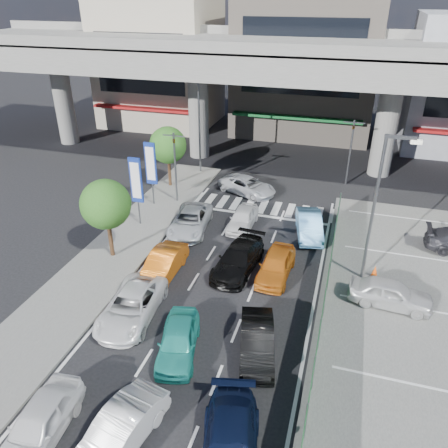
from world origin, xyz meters
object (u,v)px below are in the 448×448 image
(street_lamp_left, at_px, (201,117))
(signboard_near, at_px, (136,182))
(van_white_back_left, at_px, (39,424))
(sedan_black_mid, at_px, (238,259))
(taxi_orange_right, at_px, (276,265))
(wagon_silver_front_left, at_px, (190,221))
(tree_far, at_px, (168,145))
(hatch_black_mid_right, at_px, (257,342))
(sedan_white_front_mid, at_px, (243,218))
(kei_truck_front_right, at_px, (309,225))
(tree_near, at_px, (106,205))
(taxi_orange_left, at_px, (163,265))
(hatch_white_back_mid, at_px, (119,432))
(sedan_white_mid_left, at_px, (132,306))
(taxi_teal_mid, at_px, (178,340))
(signboard_far, at_px, (151,165))
(traffic_cone, at_px, (375,272))
(traffic_light_right, at_px, (352,136))
(street_lamp_right, at_px, (379,199))
(traffic_light_left, at_px, (174,151))
(crossing_wagon_silver, at_px, (247,186))
(parked_sedan_white, at_px, (391,293))

(street_lamp_left, relative_size, signboard_near, 1.70)
(van_white_back_left, distance_m, sedan_black_mid, 12.61)
(taxi_orange_right, bearing_deg, wagon_silver_front_left, 153.33)
(sedan_black_mid, distance_m, wagon_silver_front_left, 5.42)
(tree_far, relative_size, hatch_black_mid_right, 1.20)
(sedan_white_front_mid, distance_m, kei_truck_front_right, 4.29)
(tree_near, distance_m, taxi_orange_left, 4.60)
(taxi_orange_left, height_order, wagon_silver_front_left, taxi_orange_left)
(hatch_black_mid_right, bearing_deg, hatch_white_back_mid, -135.37)
(sedan_white_mid_left, distance_m, taxi_teal_mid, 3.33)
(street_lamp_left, distance_m, signboard_far, 7.32)
(signboard_far, xyz_separation_m, tree_near, (0.60, -6.99, 0.32))
(sedan_white_mid_left, height_order, traffic_cone, sedan_white_mid_left)
(van_white_back_left, bearing_deg, signboard_near, 99.42)
(traffic_light_right, xyz_separation_m, street_lamp_right, (1.67, -13.00, 0.83))
(hatch_black_mid_right, distance_m, kei_truck_front_right, 11.02)
(hatch_white_back_mid, bearing_deg, tree_near, 131.76)
(traffic_light_left, relative_size, taxi_orange_left, 1.24)
(tree_far, xyz_separation_m, kei_truck_front_right, (11.46, -4.62, -2.70))
(traffic_light_right, height_order, street_lamp_left, street_lamp_left)
(sedan_black_mid, xyz_separation_m, sedan_white_front_mid, (-1.01, 4.83, -0.05))
(sedan_black_mid, bearing_deg, sedan_white_mid_left, -119.79)
(tree_near, distance_m, kei_truck_front_right, 12.47)
(street_lamp_right, height_order, signboard_far, street_lamp_right)
(taxi_teal_mid, bearing_deg, taxi_orange_right, 53.71)
(tree_far, xyz_separation_m, van_white_back_left, (4.32, -21.67, -2.70))
(wagon_silver_front_left, bearing_deg, traffic_light_left, 116.42)
(traffic_light_right, xyz_separation_m, street_lamp_left, (-11.83, -1.00, 0.83))
(traffic_light_left, distance_m, signboard_far, 1.93)
(tree_far, bearing_deg, traffic_light_left, -57.38)
(taxi_teal_mid, xyz_separation_m, kei_truck_front_right, (4.09, 11.89, 0.02))
(traffic_light_right, bearing_deg, taxi_teal_mid, -105.75)
(traffic_light_right, height_order, sedan_black_mid, traffic_light_right)
(crossing_wagon_silver, bearing_deg, street_lamp_right, -111.08)
(hatch_black_mid_right, bearing_deg, crossing_wagon_silver, 92.31)
(traffic_light_left, distance_m, van_white_back_left, 19.63)
(traffic_light_right, relative_size, tree_far, 1.08)
(hatch_white_back_mid, distance_m, traffic_cone, 15.30)
(street_lamp_right, distance_m, taxi_teal_mid, 11.77)
(taxi_orange_right, relative_size, crossing_wagon_silver, 0.89)
(hatch_black_mid_right, height_order, sedan_white_front_mid, hatch_black_mid_right)
(sedan_white_mid_left, xyz_separation_m, kei_truck_front_right, (7.06, 10.39, 0.02))
(hatch_black_mid_right, relative_size, parked_sedan_white, 1.01)
(street_lamp_right, xyz_separation_m, signboard_near, (-14.37, 1.99, -1.71))
(street_lamp_left, distance_m, parked_sedan_white, 20.71)
(sedan_white_front_mid, bearing_deg, hatch_white_back_mid, -89.66)
(taxi_orange_right, distance_m, wagon_silver_front_left, 7.17)
(tree_far, distance_m, wagon_silver_front_left, 7.86)
(signboard_near, relative_size, taxi_teal_mid, 1.20)
(van_white_back_left, relative_size, hatch_white_back_mid, 0.98)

